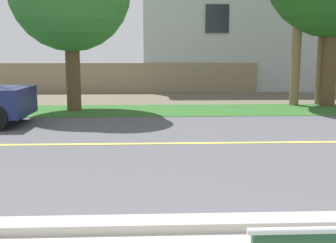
{
  "coord_description": "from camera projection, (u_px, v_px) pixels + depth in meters",
  "views": [
    {
      "loc": [
        0.13,
        -1.76,
        1.84
      ],
      "look_at": [
        0.35,
        3.3,
        1.0
      ],
      "focal_mm": 43.96,
      "sensor_mm": 36.0,
      "label": 1
    }
  ],
  "objects": [
    {
      "name": "garden_wall",
      "position": [
        119.0,
        78.0,
        19.36
      ],
      "size": [
        13.0,
        0.36,
        1.4
      ],
      "primitive_type": "cube",
      "color": "gray",
      "rests_on": "ground_plane"
    },
    {
      "name": "far_verge_grass",
      "position": [
        146.0,
        110.0,
        13.38
      ],
      "size": [
        48.0,
        2.8,
        0.02
      ],
      "primitive_type": "cube",
      "color": "#2D6026",
      "rests_on": "ground_plane"
    },
    {
      "name": "curb_edge",
      "position": [
        139.0,
        225.0,
        4.34
      ],
      "size": [
        44.0,
        0.3,
        0.11
      ],
      "primitive_type": "cube",
      "color": "#ADA89E",
      "rests_on": "ground_plane"
    },
    {
      "name": "street_asphalt",
      "position": [
        144.0,
        144.0,
        8.44
      ],
      "size": [
        52.0,
        8.0,
        0.01
      ],
      "primitive_type": "cube",
      "color": "#515156",
      "rests_on": "ground_plane"
    },
    {
      "name": "ground_plane",
      "position": [
        145.0,
        131.0,
        9.91
      ],
      "size": [
        140.0,
        140.0,
        0.0
      ],
      "primitive_type": "plane",
      "color": "#665B4C"
    },
    {
      "name": "house_across_street",
      "position": [
        259.0,
        23.0,
        22.37
      ],
      "size": [
        13.5,
        6.91,
        6.84
      ],
      "color": "#B7BCC1",
      "rests_on": "ground_plane"
    },
    {
      "name": "road_centre_line",
      "position": [
        144.0,
        144.0,
        8.43
      ],
      "size": [
        48.0,
        0.14,
        0.01
      ],
      "primitive_type": "cube",
      "color": "#E0CC4C",
      "rests_on": "ground_plane"
    }
  ]
}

